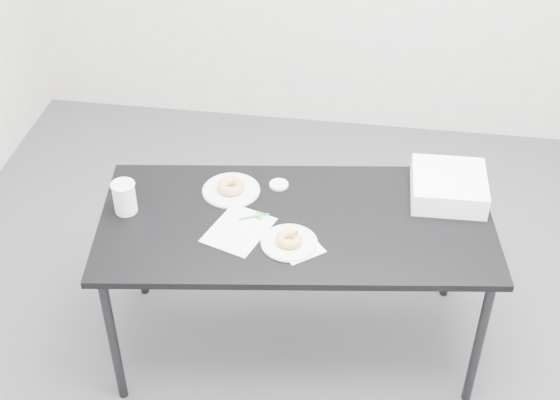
# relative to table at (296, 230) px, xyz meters

# --- Properties ---
(floor) EXTENTS (4.00, 4.00, 0.00)m
(floor) POSITION_rel_table_xyz_m (0.02, -0.04, -0.70)
(floor) COLOR #47474B
(floor) RESTS_ON ground
(table) EXTENTS (1.74, 0.99, 0.75)m
(table) POSITION_rel_table_xyz_m (0.00, 0.00, 0.00)
(table) COLOR black
(table) RESTS_ON floor
(scorecard) EXTENTS (0.30, 0.33, 0.00)m
(scorecard) POSITION_rel_table_xyz_m (-0.23, -0.10, 0.06)
(scorecard) COLOR white
(scorecard) RESTS_ON table
(logo_patch) EXTENTS (0.06, 0.06, 0.00)m
(logo_patch) POSITION_rel_table_xyz_m (-0.16, 0.00, 0.06)
(logo_patch) COLOR green
(logo_patch) RESTS_ON scorecard
(pen) EXTENTS (0.12, 0.06, 0.01)m
(pen) POSITION_rel_table_xyz_m (-0.18, -0.01, 0.06)
(pen) COLOR #0C867A
(pen) RESTS_ON scorecard
(napkin) EXTENTS (0.22, 0.22, 0.00)m
(napkin) POSITION_rel_table_xyz_m (0.03, -0.17, 0.06)
(napkin) COLOR white
(napkin) RESTS_ON table
(plate_near) EXTENTS (0.23, 0.23, 0.01)m
(plate_near) POSITION_rel_table_xyz_m (-0.01, -0.15, 0.06)
(plate_near) COLOR silver
(plate_near) RESTS_ON napkin
(donut_near) EXTENTS (0.15, 0.15, 0.04)m
(donut_near) POSITION_rel_table_xyz_m (-0.01, -0.15, 0.08)
(donut_near) COLOR gold
(donut_near) RESTS_ON plate_near
(plate_far) EXTENTS (0.25, 0.25, 0.01)m
(plate_far) POSITION_rel_table_xyz_m (-0.31, 0.15, 0.06)
(plate_far) COLOR silver
(plate_far) RESTS_ON table
(donut_far) EXTENTS (0.14, 0.14, 0.04)m
(donut_far) POSITION_rel_table_xyz_m (-0.31, 0.15, 0.08)
(donut_far) COLOR gold
(donut_far) RESTS_ON plate_far
(coffee_cup) EXTENTS (0.09, 0.09, 0.14)m
(coffee_cup) POSITION_rel_table_xyz_m (-0.72, -0.05, 0.13)
(coffee_cup) COLOR white
(coffee_cup) RESTS_ON table
(cup_lid) EXTENTS (0.08, 0.08, 0.01)m
(cup_lid) POSITION_rel_table_xyz_m (-0.11, 0.22, 0.06)
(cup_lid) COLOR white
(cup_lid) RESTS_ON table
(bakery_box) EXTENTS (0.32, 0.32, 0.10)m
(bakery_box) POSITION_rel_table_xyz_m (0.63, 0.26, 0.11)
(bakery_box) COLOR white
(bakery_box) RESTS_ON table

